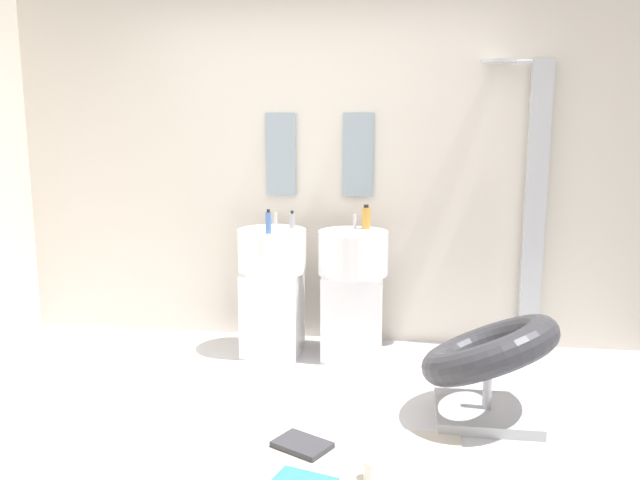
{
  "coord_description": "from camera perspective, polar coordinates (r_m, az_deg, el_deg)",
  "views": [
    {
      "loc": [
        0.67,
        -3.19,
        1.64
      ],
      "look_at": [
        0.15,
        0.55,
        0.95
      ],
      "focal_mm": 36.88,
      "sensor_mm": 36.0,
      "label": 1
    }
  ],
  "objects": [
    {
      "name": "rear_partition",
      "position": [
        4.9,
        0.05,
        6.37
      ],
      "size": [
        4.8,
        0.1,
        2.6
      ],
      "primitive_type": "cube",
      "color": "beige",
      "rests_on": "ground_plane"
    },
    {
      "name": "soap_bottle_blue",
      "position": [
        4.41,
        -4.5,
        1.53
      ],
      "size": [
        0.04,
        0.04,
        0.16
      ],
      "color": "#4C72B7",
      "rests_on": "pedestal_sink_left"
    },
    {
      "name": "vanity_mirror_right",
      "position": [
        4.8,
        3.33,
        7.37
      ],
      "size": [
        0.22,
        0.03,
        0.6
      ],
      "primitive_type": "cube",
      "color": "#8C9EA8"
    },
    {
      "name": "magazine_charcoal",
      "position": [
        3.48,
        -1.57,
        -17.34
      ],
      "size": [
        0.33,
        0.3,
        0.03
      ],
      "primitive_type": "cube",
      "rotation": [
        0.0,
        0.0,
        -0.49
      ],
      "color": "#38383D",
      "rests_on": "area_rug"
    },
    {
      "name": "vanity_mirror_left",
      "position": [
        4.88,
        -3.41,
        7.42
      ],
      "size": [
        0.22,
        0.03,
        0.6
      ],
      "primitive_type": "cube",
      "color": "#8C9EA8"
    },
    {
      "name": "soap_bottle_grey",
      "position": [
        4.62,
        -2.43,
        1.71
      ],
      "size": [
        0.04,
        0.04,
        0.12
      ],
      "color": "#99999E",
      "rests_on": "pedestal_sink_left"
    },
    {
      "name": "pedestal_sink_right",
      "position": [
        4.59,
        2.85,
        -4.27
      ],
      "size": [
        0.48,
        0.48,
        0.99
      ],
      "color": "white",
      "rests_on": "ground_plane"
    },
    {
      "name": "pedestal_sink_left",
      "position": [
        4.67,
        -4.15,
        -4.02
      ],
      "size": [
        0.48,
        0.48,
        0.99
      ],
      "color": "white",
      "rests_on": "ground_plane"
    },
    {
      "name": "ground_plane",
      "position": [
        3.66,
        -3.68,
        -16.63
      ],
      "size": [
        4.8,
        3.6,
        0.04
      ],
      "primitive_type": "cube",
      "color": "silver"
    },
    {
      "name": "soap_bottle_amber",
      "position": [
        4.6,
        4.02,
        1.95
      ],
      "size": [
        0.06,
        0.06,
        0.17
      ],
      "color": "#C68C38",
      "rests_on": "pedestal_sink_right"
    },
    {
      "name": "shower_column",
      "position": [
        4.83,
        18.0,
        3.18
      ],
      "size": [
        0.49,
        0.24,
        2.05
      ],
      "color": "#B7BABF",
      "rests_on": "ground_plane"
    },
    {
      "name": "lounge_chair",
      "position": [
        3.79,
        14.43,
        -9.92
      ],
      "size": [
        1.04,
        1.04,
        0.65
      ],
      "color": "#B7BABF",
      "rests_on": "ground_plane"
    },
    {
      "name": "area_rug",
      "position": [
        3.33,
        2.63,
        -19.08
      ],
      "size": [
        1.09,
        0.83,
        0.01
      ],
      "primitive_type": "cube",
      "color": "beige",
      "rests_on": "ground_plane"
    },
    {
      "name": "soap_bottle_white",
      "position": [
        4.61,
        4.09,
        1.68
      ],
      "size": [
        0.05,
        0.05,
        0.12
      ],
      "color": "white",
      "rests_on": "pedestal_sink_right"
    },
    {
      "name": "coffee_mug",
      "position": [
        3.21,
        4.43,
        -19.27
      ],
      "size": [
        0.07,
        0.07,
        0.09
      ],
      "primitive_type": "cylinder",
      "color": "white",
      "rests_on": "area_rug"
    }
  ]
}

